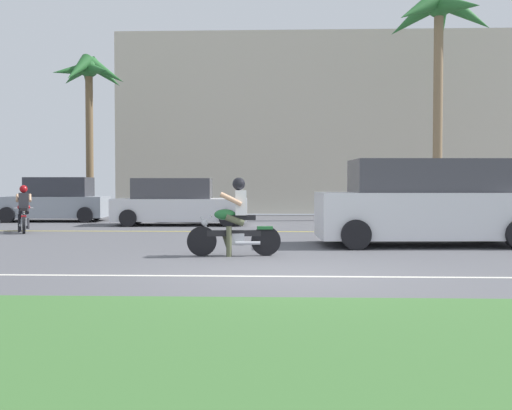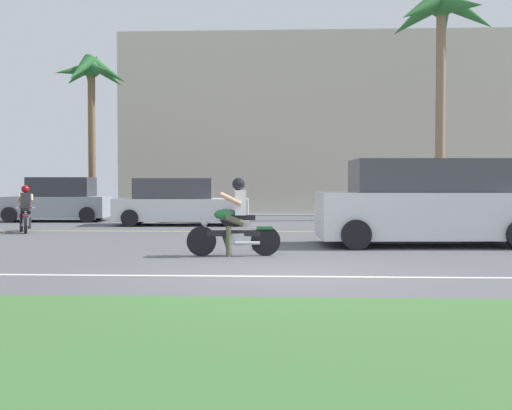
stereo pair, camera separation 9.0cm
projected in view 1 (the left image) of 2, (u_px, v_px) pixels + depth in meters
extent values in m
cube|color=#545459|center=(286.00, 254.00, 12.49)|extent=(56.00, 30.00, 0.04)
cube|color=#3D6B33|center=(295.00, 341.00, 5.40)|extent=(56.00, 3.80, 0.06)
cube|color=silver|center=(289.00, 276.00, 9.30)|extent=(50.40, 0.12, 0.01)
cube|color=yellow|center=(284.00, 232.00, 17.91)|extent=(50.40, 0.12, 0.01)
cylinder|color=black|center=(202.00, 241.00, 11.94)|extent=(0.58, 0.13, 0.57)
cylinder|color=black|center=(266.00, 241.00, 11.99)|extent=(0.58, 0.13, 0.57)
cylinder|color=#B7BAC1|center=(207.00, 229.00, 11.93)|extent=(0.26, 0.07, 0.50)
cube|color=black|center=(234.00, 233.00, 11.96)|extent=(1.04, 0.18, 0.11)
cube|color=#B7BAC1|center=(236.00, 239.00, 11.96)|extent=(0.32, 0.21, 0.23)
ellipsoid|color=#236B33|center=(225.00, 215.00, 11.94)|extent=(0.42, 0.23, 0.21)
cube|color=black|center=(244.00, 217.00, 11.96)|extent=(0.47, 0.24, 0.10)
cube|color=#236B33|center=(265.00, 228.00, 11.98)|extent=(0.32, 0.18, 0.06)
cylinder|color=#B7BAC1|center=(211.00, 217.00, 11.93)|extent=(0.08, 0.59, 0.03)
sphere|color=#B7BAC1|center=(205.00, 223.00, 11.93)|extent=(0.13, 0.13, 0.13)
cylinder|color=#B7BAC1|center=(248.00, 243.00, 11.86)|extent=(0.48, 0.10, 0.07)
cube|color=white|center=(241.00, 203.00, 11.94)|extent=(0.23, 0.32, 0.48)
sphere|color=black|center=(239.00, 184.00, 11.93)|extent=(0.25, 0.25, 0.25)
cylinder|color=#51563D|center=(235.00, 220.00, 12.05)|extent=(0.39, 0.15, 0.24)
cylinder|color=#51563D|center=(235.00, 220.00, 11.86)|extent=(0.39, 0.15, 0.24)
cylinder|color=#51563D|center=(229.00, 241.00, 11.83)|extent=(0.11, 0.11, 0.58)
cylinder|color=#51563D|center=(227.00, 242.00, 12.07)|extent=(0.20, 0.12, 0.32)
cylinder|color=tan|center=(231.00, 199.00, 12.12)|extent=(0.44, 0.12, 0.27)
cylinder|color=tan|center=(231.00, 199.00, 11.74)|extent=(0.44, 0.12, 0.27)
cube|color=silver|center=(425.00, 215.00, 14.00)|extent=(4.93, 2.13, 1.02)
cube|color=#414147|center=(430.00, 176.00, 13.97)|extent=(3.56, 1.80, 0.74)
cylinder|color=black|center=(486.00, 228.00, 14.98)|extent=(0.65, 0.25, 0.64)
cylinder|color=black|center=(342.00, 228.00, 14.93)|extent=(0.65, 0.25, 0.64)
cylinder|color=black|center=(356.00, 235.00, 13.05)|extent=(0.65, 0.25, 0.64)
cube|color=#8C939E|center=(53.00, 207.00, 22.86)|extent=(3.93, 1.99, 0.76)
cube|color=#2D2F36|center=(60.00, 187.00, 22.84)|extent=(2.31, 1.65, 0.70)
cylinder|color=black|center=(97.00, 212.00, 23.78)|extent=(0.57, 0.21, 0.56)
cylinder|color=black|center=(24.00, 213.00, 23.71)|extent=(0.57, 0.21, 0.56)
cylinder|color=black|center=(85.00, 215.00, 22.02)|extent=(0.57, 0.21, 0.56)
cylinder|color=black|center=(7.00, 215.00, 21.95)|extent=(0.57, 0.21, 0.56)
cube|color=silver|center=(181.00, 209.00, 20.79)|extent=(4.52, 1.90, 0.74)
cube|color=#414147|center=(173.00, 188.00, 20.76)|extent=(2.64, 1.57, 0.68)
cylinder|color=black|center=(128.00, 218.00, 19.94)|extent=(0.57, 0.21, 0.56)
cylinder|color=black|center=(227.00, 218.00, 19.96)|extent=(0.57, 0.21, 0.56)
cylinder|color=black|center=(138.00, 215.00, 21.63)|extent=(0.57, 0.21, 0.56)
cylinder|color=black|center=(229.00, 215.00, 21.66)|extent=(0.57, 0.21, 0.56)
cylinder|color=#846B4C|center=(438.00, 113.00, 23.70)|extent=(0.35, 0.35, 8.17)
sphere|color=#28662D|center=(439.00, 5.00, 23.56)|extent=(0.92, 0.92, 0.92)
cone|color=#28662D|center=(465.00, 13.00, 23.66)|extent=(2.48, 1.12, 1.83)
cone|color=#28662D|center=(440.00, 19.00, 24.53)|extent=(1.43, 2.30, 2.24)
cone|color=#28662D|center=(414.00, 17.00, 24.26)|extent=(2.37, 2.19, 1.77)
cone|color=#28662D|center=(420.00, 8.00, 23.01)|extent=(2.45, 2.06, 1.76)
cone|color=#28662D|center=(458.00, 5.00, 22.63)|extent=(1.81, 2.53, 1.38)
cylinder|color=brown|center=(90.00, 144.00, 24.36)|extent=(0.29, 0.29, 5.93)
sphere|color=#235B28|center=(89.00, 68.00, 24.26)|extent=(0.76, 0.76, 0.76)
cone|color=#235B28|center=(107.00, 72.00, 24.30)|extent=(1.63, 0.68, 1.23)
cone|color=#235B28|center=(105.00, 74.00, 24.70)|extent=(1.54, 1.45, 1.29)
cone|color=#235B28|center=(87.00, 75.00, 24.91)|extent=(1.13, 1.69, 0.90)
cone|color=#235B28|center=(77.00, 74.00, 24.63)|extent=(1.66, 1.28, 1.16)
cone|color=#235B28|center=(72.00, 70.00, 23.87)|extent=(1.61, 1.40, 0.86)
cone|color=#235B28|center=(78.00, 69.00, 23.63)|extent=(1.03, 1.64, 1.34)
cone|color=#235B28|center=(97.00, 70.00, 23.76)|extent=(1.52, 1.51, 0.81)
cylinder|color=black|center=(24.00, 222.00, 18.25)|extent=(0.27, 0.50, 0.51)
cylinder|color=black|center=(24.00, 225.00, 17.21)|extent=(0.27, 0.50, 0.51)
cylinder|color=#B7BAC1|center=(24.00, 215.00, 18.16)|extent=(0.13, 0.23, 0.44)
cube|color=black|center=(24.00, 219.00, 17.73)|extent=(0.43, 0.89, 0.10)
cube|color=#B7BAC1|center=(24.00, 222.00, 17.69)|extent=(0.26, 0.32, 0.20)
ellipsoid|color=maroon|center=(24.00, 207.00, 17.86)|extent=(0.37, 0.20, 0.19)
cube|color=black|center=(24.00, 209.00, 17.56)|extent=(0.33, 0.45, 0.08)
cube|color=maroon|center=(24.00, 216.00, 17.22)|extent=(0.23, 0.30, 0.05)
cylinder|color=#B7BAC1|center=(24.00, 208.00, 18.09)|extent=(0.50, 0.23, 0.03)
sphere|color=#B7BAC1|center=(24.00, 211.00, 18.19)|extent=(0.12, 0.12, 0.12)
cylinder|color=#B7BAC1|center=(20.00, 225.00, 17.47)|extent=(0.22, 0.42, 0.06)
cube|color=#2D2D33|center=(24.00, 200.00, 17.60)|extent=(0.32, 0.28, 0.43)
sphere|color=maroon|center=(23.00, 189.00, 17.62)|extent=(0.22, 0.22, 0.22)
cylinder|color=black|center=(27.00, 211.00, 17.73)|extent=(0.23, 0.36, 0.21)
cylinder|color=black|center=(21.00, 211.00, 17.67)|extent=(0.23, 0.36, 0.21)
cylinder|color=black|center=(20.00, 223.00, 17.77)|extent=(0.12, 0.12, 0.52)
cylinder|color=black|center=(28.00, 224.00, 17.88)|extent=(0.15, 0.20, 0.29)
cylinder|color=tan|center=(30.00, 198.00, 17.81)|extent=(0.22, 0.39, 0.24)
cylinder|color=tan|center=(17.00, 198.00, 17.70)|extent=(0.22, 0.39, 0.24)
cube|color=beige|center=(319.00, 126.00, 30.25)|extent=(19.13, 4.00, 8.39)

